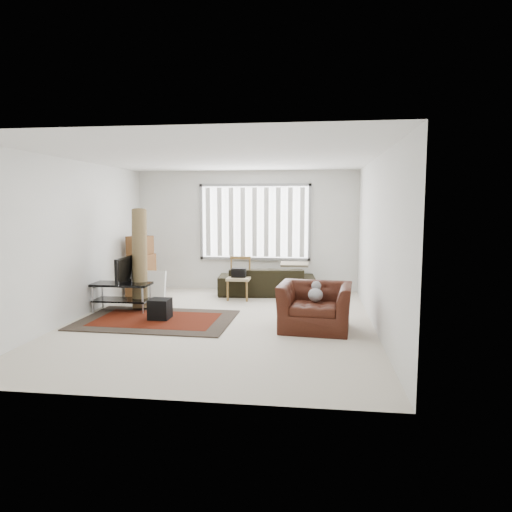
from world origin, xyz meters
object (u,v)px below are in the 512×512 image
at_px(sofa, 267,277).
at_px(side_chair, 239,276).
at_px(armchair, 315,303).
at_px(tv_stand, 122,291).
at_px(moving_boxes, 141,268).

height_order(sofa, side_chair, side_chair).
bearing_deg(armchair, tv_stand, 173.33).
xyz_separation_m(moving_boxes, sofa, (2.64, 0.48, -0.20)).
xyz_separation_m(moving_boxes, side_chair, (2.12, -0.06, -0.12)).
distance_m(side_chair, armchair, 2.60).
bearing_deg(tv_stand, sofa, 36.92).
distance_m(sofa, armchair, 2.82).
height_order(side_chair, armchair, side_chair).
bearing_deg(armchair, moving_boxes, 155.30).
distance_m(tv_stand, moving_boxes, 1.41).
bearing_deg(moving_boxes, tv_stand, -83.31).
bearing_deg(side_chair, armchair, -52.77).
bearing_deg(moving_boxes, side_chair, -1.68).
distance_m(tv_stand, side_chair, 2.36).
bearing_deg(armchair, side_chair, 132.29).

